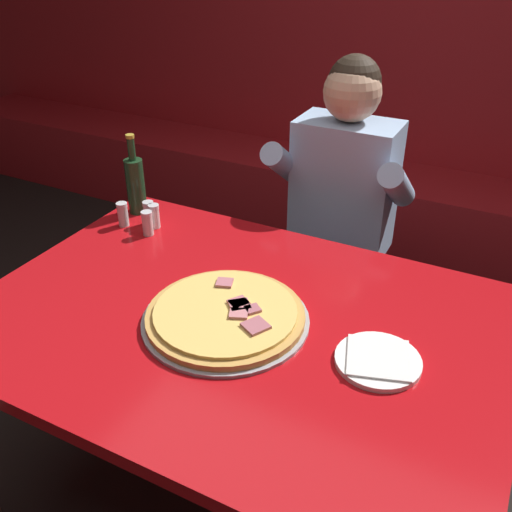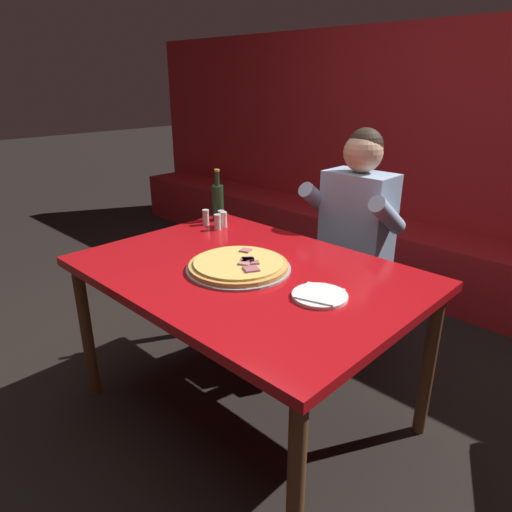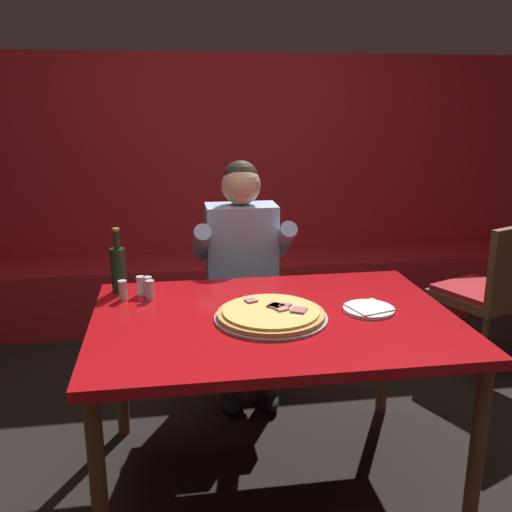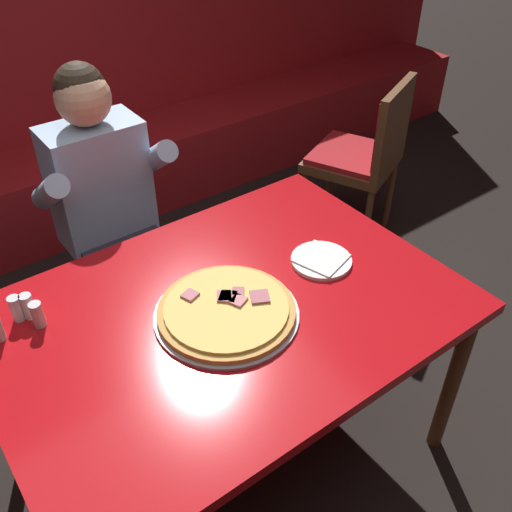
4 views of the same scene
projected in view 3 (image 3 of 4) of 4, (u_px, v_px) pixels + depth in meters
The scene contains 13 objects.
ground_plane at pixel (273, 477), 2.48m from camera, with size 24.00×24.00×0.00m, color black.
booth_wall_panel at pixel (222, 186), 4.30m from camera, with size 6.80×0.16×1.90m, color #A3191E.
booth_bench at pixel (227, 290), 4.19m from camera, with size 6.46×0.48×0.46m, color #A3191E.
main_dining_table at pixel (274, 332), 2.29m from camera, with size 1.44×1.02×0.75m.
pizza at pixel (271, 315), 2.24m from camera, with size 0.45×0.45×0.05m.
plate_white_paper at pixel (369, 309), 2.33m from camera, with size 0.21×0.21×0.02m.
beer_bottle at pixel (118, 268), 2.53m from camera, with size 0.07×0.07×0.29m.
shaker_red_pepper_flakes at pixel (148, 287), 2.50m from camera, with size 0.04×0.04×0.09m.
shaker_parmesan at pixel (141, 287), 2.51m from camera, with size 0.04×0.04×0.09m.
shaker_oregano at pixel (123, 291), 2.45m from camera, with size 0.04×0.04×0.09m.
shaker_black_pepper at pixel (150, 291), 2.45m from camera, with size 0.04×0.04×0.09m.
diner_seated_blue_shirt at pixel (244, 269), 3.06m from camera, with size 0.53×0.53×1.27m.
dining_chair_by_booth at pixel (492, 287), 3.25m from camera, with size 0.58×0.58×0.93m.
Camera 3 is at (-0.40, -2.09, 1.59)m, focal length 40.00 mm.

